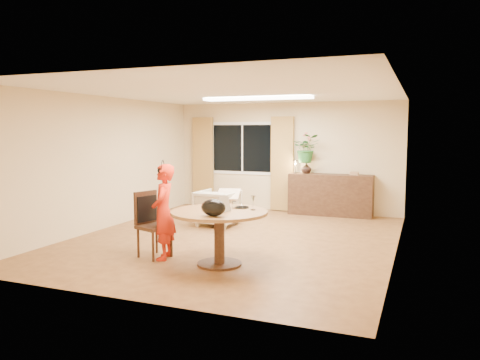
# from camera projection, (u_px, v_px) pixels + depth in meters

# --- Properties ---
(floor) EXTENTS (6.50, 6.50, 0.00)m
(floor) POSITION_uv_depth(u_px,v_px,m) (234.00, 239.00, 8.36)
(floor) COLOR brown
(floor) RESTS_ON ground
(ceiling) EXTENTS (6.50, 6.50, 0.00)m
(ceiling) POSITION_uv_depth(u_px,v_px,m) (234.00, 92.00, 8.09)
(ceiling) COLOR white
(ceiling) RESTS_ON wall_back
(wall_back) EXTENTS (5.50, 0.00, 5.50)m
(wall_back) POSITION_uv_depth(u_px,v_px,m) (285.00, 157.00, 11.23)
(wall_back) COLOR beige
(wall_back) RESTS_ON floor
(wall_left) EXTENTS (0.00, 6.50, 6.50)m
(wall_left) POSITION_uv_depth(u_px,v_px,m) (105.00, 163.00, 9.23)
(wall_left) COLOR beige
(wall_left) RESTS_ON floor
(wall_right) EXTENTS (0.00, 6.50, 6.50)m
(wall_right) POSITION_uv_depth(u_px,v_px,m) (399.00, 172.00, 7.22)
(wall_right) COLOR beige
(wall_right) RESTS_ON floor
(window) EXTENTS (1.70, 0.03, 1.30)m
(window) POSITION_uv_depth(u_px,v_px,m) (242.00, 148.00, 11.60)
(window) COLOR white
(window) RESTS_ON wall_back
(curtain_left) EXTENTS (0.55, 0.08, 2.25)m
(curtain_left) POSITION_uv_depth(u_px,v_px,m) (203.00, 162.00, 11.95)
(curtain_left) COLOR olive
(curtain_left) RESTS_ON wall_back
(curtain_right) EXTENTS (0.55, 0.08, 2.25)m
(curtain_right) POSITION_uv_depth(u_px,v_px,m) (282.00, 164.00, 11.18)
(curtain_right) COLOR olive
(curtain_right) RESTS_ON wall_back
(ceiling_panel) EXTENTS (2.20, 0.35, 0.05)m
(ceiling_panel) POSITION_uv_depth(u_px,v_px,m) (257.00, 98.00, 9.20)
(ceiling_panel) COLOR white
(ceiling_panel) RESTS_ON ceiling
(dining_table) EXTENTS (1.39, 1.39, 0.79)m
(dining_table) POSITION_uv_depth(u_px,v_px,m) (219.00, 222.00, 6.69)
(dining_table) COLOR brown
(dining_table) RESTS_ON floor
(dining_chair) EXTENTS (0.60, 0.57, 1.00)m
(dining_chair) POSITION_uv_depth(u_px,v_px,m) (155.00, 225.00, 7.12)
(dining_chair) COLOR black
(dining_chair) RESTS_ON floor
(child) EXTENTS (0.61, 0.49, 1.44)m
(child) POSITION_uv_depth(u_px,v_px,m) (164.00, 212.00, 7.01)
(child) COLOR red
(child) RESTS_ON floor
(laptop) EXTENTS (0.39, 0.29, 0.23)m
(laptop) POSITION_uv_depth(u_px,v_px,m) (215.00, 203.00, 6.64)
(laptop) COLOR #B7B7BC
(laptop) RESTS_ON dining_table
(tumbler) EXTENTS (0.08, 0.08, 0.10)m
(tumbler) POSITION_uv_depth(u_px,v_px,m) (234.00, 205.00, 6.91)
(tumbler) COLOR white
(tumbler) RESTS_ON dining_table
(wine_glass) EXTENTS (0.09, 0.09, 0.21)m
(wine_glass) POSITION_uv_depth(u_px,v_px,m) (253.00, 203.00, 6.72)
(wine_glass) COLOR white
(wine_glass) RESTS_ON dining_table
(pot_lid) EXTENTS (0.27, 0.27, 0.04)m
(pot_lid) POSITION_uv_depth(u_px,v_px,m) (242.00, 207.00, 6.91)
(pot_lid) COLOR white
(pot_lid) RESTS_ON dining_table
(handbag) EXTENTS (0.39, 0.29, 0.23)m
(handbag) POSITION_uv_depth(u_px,v_px,m) (213.00, 208.00, 6.24)
(handbag) COLOR black
(handbag) RESTS_ON dining_table
(armchair) EXTENTS (0.81, 0.83, 0.73)m
(armchair) POSITION_uv_depth(u_px,v_px,m) (218.00, 208.00, 9.56)
(armchair) COLOR beige
(armchair) RESTS_ON floor
(throw) EXTENTS (0.58, 0.65, 0.03)m
(throw) POSITION_uv_depth(u_px,v_px,m) (228.00, 190.00, 9.38)
(throw) COLOR beige
(throw) RESTS_ON armchair
(sideboard) EXTENTS (1.89, 0.46, 0.95)m
(sideboard) POSITION_uv_depth(u_px,v_px,m) (330.00, 195.00, 10.68)
(sideboard) COLOR black
(sideboard) RESTS_ON floor
(vase) EXTENTS (0.24, 0.24, 0.25)m
(vase) POSITION_uv_depth(u_px,v_px,m) (306.00, 168.00, 10.82)
(vase) COLOR black
(vase) RESTS_ON sideboard
(bouquet) EXTENTS (0.71, 0.65, 0.66)m
(bouquet) POSITION_uv_depth(u_px,v_px,m) (306.00, 149.00, 10.78)
(bouquet) COLOR #3A6827
(bouquet) RESTS_ON vase
(book_stack) EXTENTS (0.20, 0.15, 0.08)m
(book_stack) POSITION_uv_depth(u_px,v_px,m) (354.00, 173.00, 10.43)
(book_stack) COLOR #92694A
(book_stack) RESTS_ON sideboard
(desk_lamp) EXTENTS (0.14, 0.14, 0.33)m
(desk_lamp) POSITION_uv_depth(u_px,v_px,m) (295.00, 166.00, 10.86)
(desk_lamp) COLOR black
(desk_lamp) RESTS_ON sideboard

